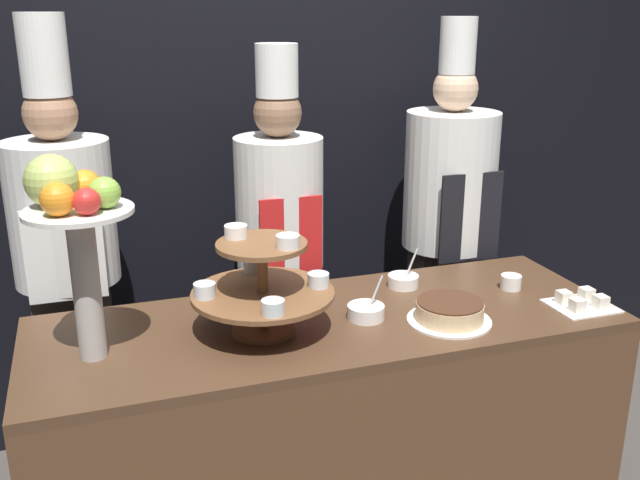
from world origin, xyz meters
name	(u,v)px	position (x,y,z in m)	size (l,w,h in m)	color
wall_back	(255,123)	(0.00, 1.35, 1.40)	(10.00, 0.06, 2.80)	black
buffet_counter	(329,432)	(0.00, 0.35, 0.44)	(1.99, 0.70, 0.88)	brown
tiered_stand	(263,284)	(-0.23, 0.33, 1.05)	(0.46, 0.46, 0.34)	brown
fruit_pedestal	(73,218)	(-0.78, 0.33, 1.32)	(0.31, 0.31, 0.61)	#B2ADA8
cake_round	(450,312)	(0.37, 0.20, 0.92)	(0.28, 0.28, 0.07)	white
cup_white	(511,282)	(0.73, 0.39, 0.91)	(0.08, 0.08, 0.05)	white
cake_square_tray	(582,302)	(0.87, 0.16, 0.90)	(0.21, 0.19, 0.05)	white
serving_bowl_near	(366,312)	(0.12, 0.31, 0.91)	(0.13, 0.13, 0.15)	white
serving_bowl_far	(403,281)	(0.36, 0.54, 0.91)	(0.12, 0.12, 0.15)	white
chef_left	(67,255)	(-0.83, 0.96, 1.00)	(0.38, 0.38, 1.87)	#38332D
chef_center_left	(279,241)	(0.00, 0.96, 0.97)	(0.36, 0.36, 1.76)	black
chef_center_right	(448,218)	(0.77, 0.96, 1.00)	(0.40, 0.40, 1.85)	#38332D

